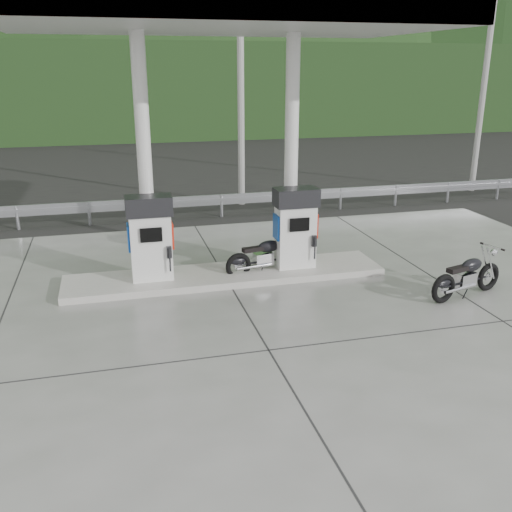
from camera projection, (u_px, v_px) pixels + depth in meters
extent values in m
plane|color=black|center=(254.00, 326.00, 10.37)|extent=(160.00, 160.00, 0.00)
cube|color=slate|center=(254.00, 326.00, 10.37)|extent=(18.00, 14.00, 0.02)
cube|color=#A09E95|center=(226.00, 275.00, 12.64)|extent=(7.00, 1.40, 0.15)
cylinder|color=white|center=(144.00, 159.00, 11.81)|extent=(0.30, 0.30, 5.00)
cylinder|color=white|center=(291.00, 153.00, 12.58)|extent=(0.30, 0.30, 5.00)
cube|color=silver|center=(221.00, 19.00, 10.98)|extent=(8.50, 5.00, 0.40)
cube|color=black|center=(176.00, 195.00, 20.93)|extent=(60.00, 7.00, 0.01)
cylinder|color=gray|center=(241.00, 83.00, 18.31)|extent=(0.22, 0.22, 8.00)
cylinder|color=gray|center=(485.00, 81.00, 20.46)|extent=(0.22, 0.22, 8.00)
cube|color=black|center=(139.00, 91.00, 36.98)|extent=(80.00, 6.00, 6.00)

